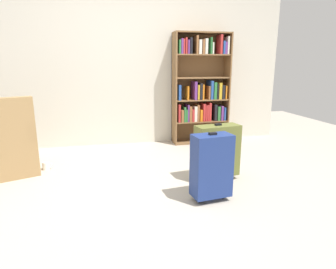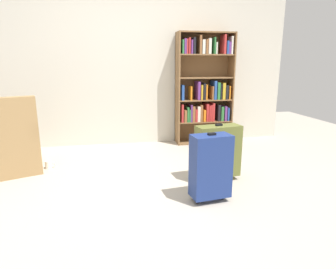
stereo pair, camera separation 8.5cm
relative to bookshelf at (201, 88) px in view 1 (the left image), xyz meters
name	(u,v)px [view 1 (the left image)]	position (x,y,z in m)	size (l,w,h in m)	color
ground_plane	(153,192)	(-1.06, -1.73, -0.87)	(8.48, 8.48, 0.00)	#B2A899
back_wall	(131,60)	(-1.06, 0.20, 0.43)	(4.85, 0.10, 2.60)	beige
bookshelf	(201,88)	(0.00, 0.00, 0.00)	(0.88, 0.29, 1.70)	brown
armchair	(0,147)	(-2.68, -0.86, -0.55)	(0.90, 0.90, 0.90)	#9E7A4C
mug	(46,166)	(-2.22, -0.84, -0.82)	(0.12, 0.08, 0.10)	white
storage_box	(215,140)	(0.12, -0.39, -0.74)	(0.40, 0.24, 0.24)	black
suitcase_navy_blue	(212,166)	(-0.57, -2.02, -0.53)	(0.38, 0.24, 0.65)	navy
suitcase_olive	(217,151)	(-0.33, -1.55, -0.54)	(0.50, 0.26, 0.63)	brown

